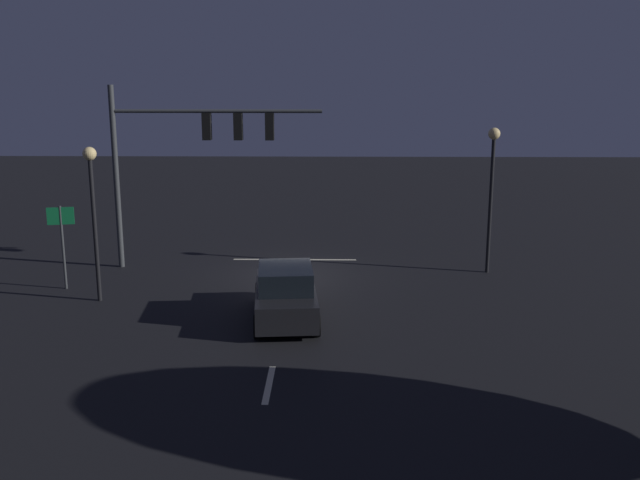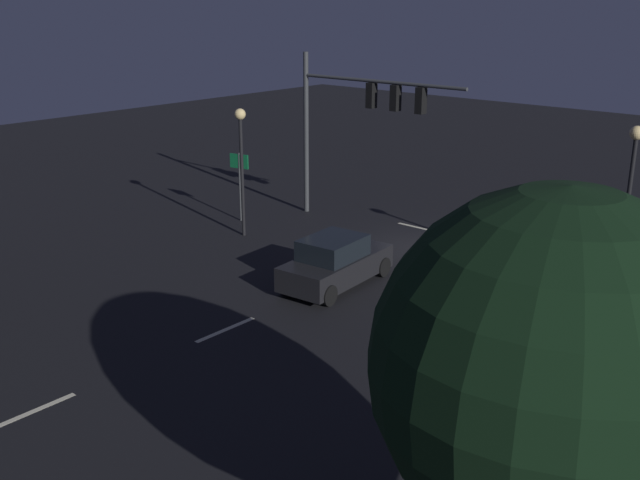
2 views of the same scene
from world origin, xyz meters
The scene contains 9 objects.
ground_plane centered at (0.00, 0.00, 0.00)m, with size 80.00×80.00×0.00m, color black.
traffic_signal_assembly centered at (3.90, -0.89, 4.82)m, with size 7.97×0.47×6.98m.
lane_dash_far centered at (0.00, 4.00, 0.00)m, with size 2.20×0.16×0.01m, color beige.
lane_dash_mid centered at (0.00, 10.00, 0.00)m, with size 2.20×0.16×0.01m, color beige.
stop_bar centered at (0.00, -2.08, 0.00)m, with size 5.00×0.16×0.01m, color beige.
car_approaching centered at (-0.10, 5.19, 0.80)m, with size 2.23×4.49×1.70m.
street_lamp_left_kerb centered at (-7.42, -0.32, 3.78)m, with size 0.44×0.44×5.46m.
street_lamp_right_kerb centered at (6.21, 3.45, 3.57)m, with size 0.44×0.44×5.11m.
route_sign centered at (7.83, 2.11, 2.12)m, with size 0.89×0.25×2.95m.
Camera 1 is at (-1.53, 26.11, 7.32)m, focal length 40.22 mm.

